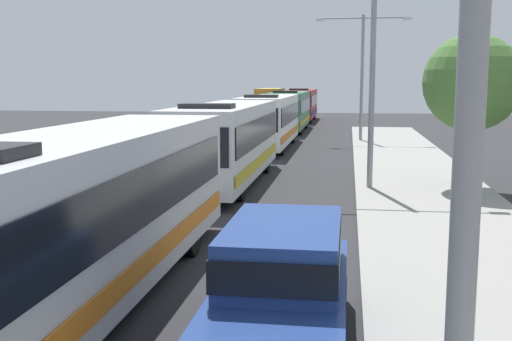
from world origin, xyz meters
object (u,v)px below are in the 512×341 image
Objects in this scene: bus_fourth_in_line at (289,110)px; streetlamp_far at (362,63)px; roadside_tree at (472,83)px; bus_second_in_line at (227,140)px; white_suv at (283,282)px; bus_rear at (301,104)px; streetlamp_mid at (373,55)px; box_truck_oncoming at (269,103)px; bus_lead at (83,210)px; bus_middle at (269,119)px.

bus_fourth_in_line is 10.32m from streetlamp_far.
roadside_tree is at bearing -70.99° from bus_fourth_in_line.
white_suv is at bearing -75.84° from bus_second_in_line.
bus_fourth_in_line is at bearing -90.00° from bus_rear.
streetlamp_mid is at bearing -78.43° from bus_fourth_in_line.
roadside_tree is (8.89, -25.81, 2.18)m from bus_fourth_in_line.
streetlamp_far reaches higher than streetlamp_mid.
box_truck_oncoming is at bearing 103.85° from bus_fourth_in_line.
bus_fourth_in_line is at bearing 90.00° from bus_lead.
bus_fourth_in_line is 27.39m from roadside_tree.
bus_second_in_line is 1.33× the size of box_truck_oncoming.
bus_fourth_in_line is at bearing 90.00° from bus_second_in_line.
bus_fourth_in_line and bus_rear have the same top height.
white_suv is 54.04m from box_truck_oncoming.
bus_rear is 1.30× the size of box_truck_oncoming.
white_suv is (3.70, -52.76, -0.66)m from bus_rear.
bus_middle is 15.15m from streetlamp_mid.
bus_rear is 2.20× the size of white_suv.
bus_rear is (-0.00, 38.10, -0.00)m from bus_second_in_line.
white_suv is at bearing -21.73° from bus_lead.
roadside_tree is (8.89, -38.39, 2.18)m from bus_rear.
bus_fourth_in_line is at bearing 109.01° from roadside_tree.
streetlamp_mid reaches higher than bus_second_in_line.
streetlamp_mid is at bearing -77.66° from box_truck_oncoming.
bus_lead and bus_second_in_line have the same top height.
white_suv is 14.42m from streetlamp_mid.
bus_fourth_in_line is 1.31× the size of box_truck_oncoming.
box_truck_oncoming is 1.10× the size of streetlamp_mid.
bus_middle and bus_rear have the same top height.
streetlamp_far reaches higher than box_truck_oncoming.
streetlamp_far reaches higher than white_suv.
streetlamp_mid is (5.40, 12.33, 3.13)m from bus_lead.
streetlamp_far is at bearing 101.18° from roadside_tree.
streetlamp_mid reaches higher than bus_middle.
bus_rear is at bearing 103.04° from roadside_tree.
box_truck_oncoming is at bearing 166.04° from bus_rear.
bus_lead and bus_rear have the same top height.
bus_fourth_in_line is (-0.00, 12.57, -0.00)m from bus_middle.
streetlamp_far is (5.40, 4.43, 3.33)m from bus_middle.
bus_lead is 1.41× the size of box_truck_oncoming.
white_suv is 0.65× the size of streetlamp_mid.
bus_fourth_in_line reaches higher than white_suv.
bus_lead is at bearing -90.00° from bus_middle.
bus_middle is 1.47× the size of streetlamp_mid.
bus_middle is at bearing 90.00° from bus_lead.
streetlamp_far is at bearing -56.44° from bus_fourth_in_line.
bus_second_in_line is at bearing 171.08° from streetlamp_mid.
streetlamp_far is at bearing 39.36° from bus_middle.
bus_second_in_line is 18.51m from streetlamp_far.
bus_middle is at bearing -90.00° from bus_rear.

